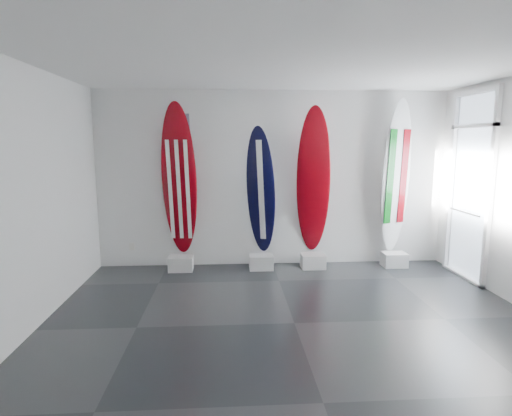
{
  "coord_description": "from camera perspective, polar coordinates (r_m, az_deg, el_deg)",
  "views": [
    {
      "loc": [
        -0.76,
        -4.65,
        2.13
      ],
      "look_at": [
        -0.37,
        1.4,
        1.17
      ],
      "focal_mm": 29.26,
      "sensor_mm": 36.0,
      "label": 1
    }
  ],
  "objects": [
    {
      "name": "floor",
      "position": [
        5.17,
        5.27,
        -15.41
      ],
      "size": [
        6.0,
        6.0,
        0.0
      ],
      "primitive_type": "plane",
      "color": "black",
      "rests_on": "ground"
    },
    {
      "name": "ceiling",
      "position": [
        4.79,
        5.81,
        19.38
      ],
      "size": [
        6.0,
        6.0,
        0.0
      ],
      "primitive_type": "plane",
      "rotation": [
        3.14,
        0.0,
        0.0
      ],
      "color": "white",
      "rests_on": "wall_back"
    },
    {
      "name": "wall_back",
      "position": [
        7.22,
        2.36,
        3.95
      ],
      "size": [
        6.0,
        0.0,
        6.0
      ],
      "primitive_type": "plane",
      "rotation": [
        1.57,
        0.0,
        0.0
      ],
      "color": "white",
      "rests_on": "ground"
    },
    {
      "name": "wall_front",
      "position": [
        2.36,
        15.27,
        -6.82
      ],
      "size": [
        6.0,
        0.0,
        6.0
      ],
      "primitive_type": "plane",
      "rotation": [
        -1.57,
        0.0,
        0.0
      ],
      "color": "white",
      "rests_on": "ground"
    },
    {
      "name": "wall_left",
      "position": [
        5.2,
        -29.2,
        0.86
      ],
      "size": [
        0.0,
        5.0,
        5.0
      ],
      "primitive_type": "plane",
      "rotation": [
        1.57,
        0.0,
        1.57
      ],
      "color": "white",
      "rests_on": "ground"
    },
    {
      "name": "display_block_usa",
      "position": [
        7.17,
        -10.23,
        -7.47
      ],
      "size": [
        0.4,
        0.3,
        0.24
      ],
      "primitive_type": "cube",
      "color": "silver",
      "rests_on": "floor"
    },
    {
      "name": "surfboard_usa",
      "position": [
        7.01,
        -10.45,
        3.7
      ],
      "size": [
        0.62,
        0.51,
        2.54
      ],
      "primitive_type": "ellipsoid",
      "rotation": [
        0.15,
        0.0,
        -0.1
      ],
      "color": "maroon",
      "rests_on": "display_block_usa"
    },
    {
      "name": "display_block_navy",
      "position": [
        7.14,
        0.7,
        -7.39
      ],
      "size": [
        0.4,
        0.3,
        0.24
      ],
      "primitive_type": "cube",
      "color": "silver",
      "rests_on": "floor"
    },
    {
      "name": "surfboard_navy",
      "position": [
        7.0,
        0.66,
        2.3
      ],
      "size": [
        0.62,
        0.59,
        2.17
      ],
      "primitive_type": "ellipsoid",
      "rotation": [
        0.17,
        0.0,
        -0.37
      ],
      "color": "black",
      "rests_on": "display_block_navy"
    },
    {
      "name": "display_block_swiss",
      "position": [
        7.26,
        7.78,
        -7.2
      ],
      "size": [
        0.4,
        0.3,
        0.24
      ],
      "primitive_type": "cube",
      "color": "silver",
      "rests_on": "floor"
    },
    {
      "name": "surfboard_swiss",
      "position": [
        7.1,
        7.86,
        3.62
      ],
      "size": [
        0.64,
        0.58,
        2.49
      ],
      "primitive_type": "ellipsoid",
      "rotation": [
        0.16,
        0.0,
        -0.17
      ],
      "color": "maroon",
      "rests_on": "display_block_swiss"
    },
    {
      "name": "display_block_italy",
      "position": [
        7.67,
        18.36,
        -6.71
      ],
      "size": [
        0.4,
        0.3,
        0.24
      ],
      "primitive_type": "cube",
      "color": "silver",
      "rests_on": "floor"
    },
    {
      "name": "surfboard_italy",
      "position": [
        7.51,
        18.61,
        4.06
      ],
      "size": [
        0.63,
        0.39,
        2.62
      ],
      "primitive_type": "ellipsoid",
      "rotation": [
        0.05,
        0.0,
        0.34
      ],
      "color": "white",
      "rests_on": "display_block_italy"
    },
    {
      "name": "wall_outlet",
      "position": [
        7.54,
        -16.61,
        -5.07
      ],
      "size": [
        0.09,
        0.02,
        0.13
      ],
      "primitive_type": "cube",
      "color": "silver",
      "rests_on": "wall_back"
    },
    {
      "name": "glass_door",
      "position": [
        7.27,
        27.22,
        2.4
      ],
      "size": [
        0.12,
        1.16,
        2.85
      ],
      "primitive_type": null,
      "color": "white",
      "rests_on": "floor"
    }
  ]
}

